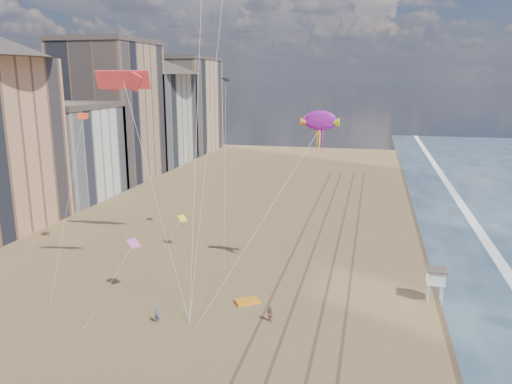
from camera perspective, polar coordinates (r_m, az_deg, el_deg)
wet_sand at (r=68.30m, az=22.10°, el=-6.19°), size 260.00×260.00×0.00m
foam at (r=69.12m, az=25.55°, el=-6.30°), size 260.00×260.00×0.00m
tracks at (r=58.20m, az=7.23°, el=-8.60°), size 7.68×120.00×0.01m
buildings at (r=104.55m, az=-17.79°, el=8.13°), size 34.72×131.35×29.00m
lifeguard_stand at (r=51.55m, az=19.87°, el=-9.10°), size 1.89×1.89×3.41m
grounded_kite at (r=49.48m, az=-1.03°, el=-12.38°), size 2.69×2.45×0.26m
show_kite at (r=49.70m, az=7.31°, el=8.04°), size 6.49×6.31×22.07m
kite_flyer_a at (r=46.32m, az=-11.20°, el=-13.64°), size 0.58×0.40×1.52m
kite_flyer_b at (r=45.73m, az=1.58°, el=-13.81°), size 0.87×0.81×1.43m
small_kites at (r=56.83m, az=-12.53°, el=3.08°), size 15.69×16.76×17.54m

